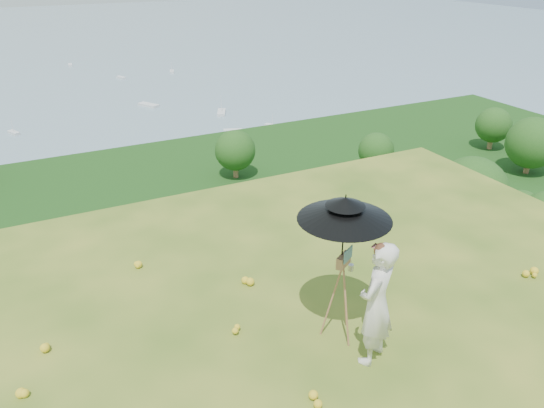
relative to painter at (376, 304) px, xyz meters
name	(u,v)px	position (x,y,z in m)	size (l,w,h in m)	color
ground	(362,407)	(-0.62, -0.67, -0.90)	(14.00, 14.00, 0.00)	#395E1B
forest_slope	(109,372)	(-0.62, 34.33, -29.90)	(140.00, 56.00, 22.00)	#173D10
shoreline_tier	(63,241)	(-0.62, 74.33, -36.90)	(170.00, 28.00, 8.00)	slate
bay_water	(10,56)	(-0.62, 239.33, -34.90)	(700.00, 700.00, 0.00)	slate
slope_trees	(84,235)	(-0.62, 34.33, -15.90)	(110.00, 50.00, 6.00)	#154615
harbor_town	(56,204)	(-0.62, 74.33, -30.40)	(110.00, 22.00, 5.00)	silver
wildflowers	(350,390)	(-0.62, -0.42, -0.84)	(10.00, 10.50, 0.12)	yellow
painter	(376,304)	(0.00, 0.00, 0.00)	(0.65, 0.43, 1.79)	beige
field_easel	(341,293)	(-0.14, 0.60, -0.17)	(0.55, 0.55, 1.46)	#945E3E
sun_umbrella	(344,230)	(-0.15, 0.62, 0.82)	(1.24, 1.24, 1.02)	black
painter_cap	(382,247)	(0.00, 0.00, 0.84)	(0.19, 0.23, 0.10)	#C36B6F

